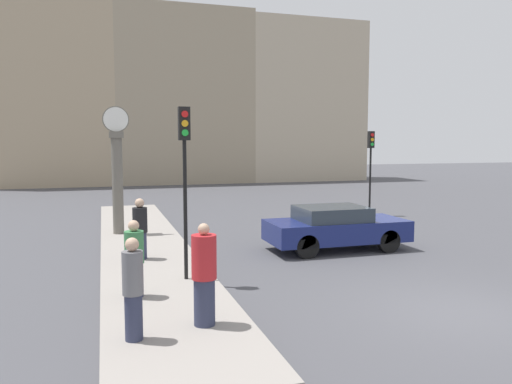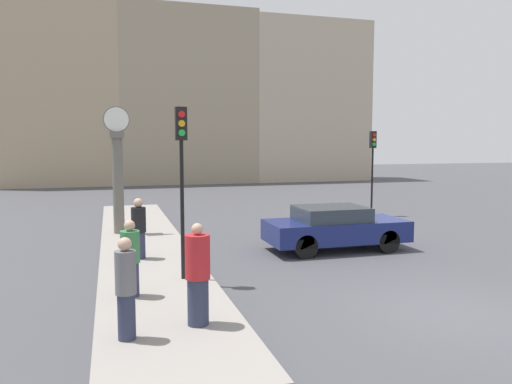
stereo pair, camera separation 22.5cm
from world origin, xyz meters
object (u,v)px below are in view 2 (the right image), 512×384
at_px(traffic_light_near, 182,157).
at_px(pedestrian_grey_jacket, 126,288).
at_px(sedan_car, 335,227).
at_px(pedestrian_red_top, 198,275).
at_px(street_clock, 118,173).
at_px(traffic_light_far, 373,155).
at_px(pedestrian_black_jacket, 139,229).
at_px(pedestrian_green_hoodie, 130,259).

distance_m(traffic_light_near, pedestrian_grey_jacket, 4.17).
relative_size(sedan_car, pedestrian_red_top, 2.40).
bearing_deg(street_clock, traffic_light_far, 10.95).
relative_size(traffic_light_far, pedestrian_black_jacket, 2.30).
bearing_deg(street_clock, pedestrian_grey_jacket, -90.40).
xyz_separation_m(traffic_light_near, pedestrian_black_jacket, (-0.87, 2.39, -2.02)).
bearing_deg(street_clock, traffic_light_near, -78.61).
distance_m(pedestrian_grey_jacket, pedestrian_green_hoodie, 2.34).
bearing_deg(pedestrian_grey_jacket, pedestrian_green_hoodie, 86.04).
height_order(sedan_car, pedestrian_black_jacket, pedestrian_black_jacket).
bearing_deg(street_clock, pedestrian_red_top, -83.16).
xyz_separation_m(traffic_light_near, pedestrian_red_top, (-0.17, -3.05, -1.96)).
bearing_deg(traffic_light_near, sedan_car, 26.21).
xyz_separation_m(pedestrian_green_hoodie, pedestrian_black_jacket, (0.36, 3.44, 0.04)).
bearing_deg(pedestrian_red_top, sedan_car, 46.62).
bearing_deg(traffic_light_far, sedan_car, -127.53).
bearing_deg(traffic_light_far, street_clock, -169.05).
relative_size(pedestrian_grey_jacket, pedestrian_black_jacket, 1.00).
bearing_deg(pedestrian_green_hoodie, pedestrian_grey_jacket, -93.96).
height_order(traffic_light_far, pedestrian_red_top, traffic_light_far).
height_order(traffic_light_near, pedestrian_red_top, traffic_light_near).
height_order(pedestrian_green_hoodie, pedestrian_black_jacket, pedestrian_black_jacket).
distance_m(traffic_light_near, pedestrian_green_hoodie, 2.62).
height_order(pedestrian_green_hoodie, pedestrian_red_top, pedestrian_red_top).
bearing_deg(pedestrian_green_hoodie, street_clock, 90.68).
bearing_deg(street_clock, pedestrian_green_hoodie, -89.32).
xyz_separation_m(street_clock, pedestrian_green_hoodie, (0.09, -7.62, -1.32)).
bearing_deg(pedestrian_red_top, street_clock, 96.84).
bearing_deg(pedestrian_grey_jacket, traffic_light_near, 67.56).
bearing_deg(pedestrian_green_hoodie, traffic_light_far, 41.39).
xyz_separation_m(pedestrian_green_hoodie, pedestrian_red_top, (1.06, -2.01, 0.10)).
relative_size(traffic_light_near, pedestrian_grey_jacket, 2.38).
distance_m(traffic_light_near, pedestrian_black_jacket, 3.25).
xyz_separation_m(sedan_car, pedestrian_red_top, (-5.25, -5.55, 0.33)).
relative_size(street_clock, pedestrian_green_hoodie, 2.76).
bearing_deg(pedestrian_green_hoodie, sedan_car, 29.32).
xyz_separation_m(sedan_car, street_clock, (-6.40, 4.07, 1.55)).
bearing_deg(pedestrian_red_top, pedestrian_grey_jacket, -165.17).
distance_m(sedan_car, traffic_light_far, 8.13).
relative_size(pedestrian_black_jacket, pedestrian_red_top, 0.93).
distance_m(sedan_car, pedestrian_black_jacket, 5.96).
distance_m(traffic_light_near, street_clock, 6.75).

